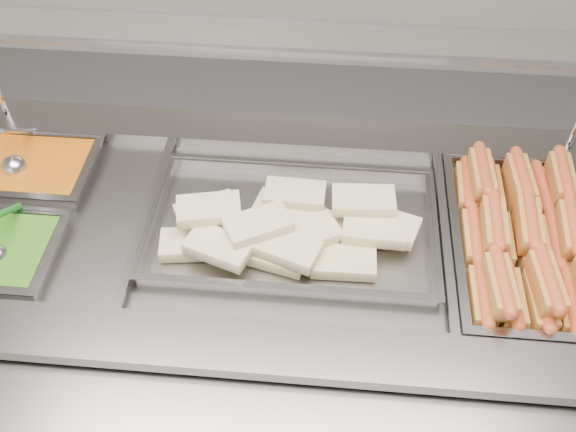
# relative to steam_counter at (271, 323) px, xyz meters

# --- Properties ---
(steam_counter) EXTENTS (1.87, 0.83, 0.89)m
(steam_counter) POSITION_rel_steam_counter_xyz_m (0.00, 0.00, 0.00)
(steam_counter) COLOR slate
(steam_counter) RESTS_ON ground
(tray_rail) EXTENTS (1.79, 0.37, 0.05)m
(tray_rail) POSITION_rel_steam_counter_xyz_m (-0.00, -0.51, 0.40)
(tray_rail) COLOR gray
(tray_rail) RESTS_ON steam_counter
(sneeze_guard) EXTENTS (1.64, 0.29, 0.44)m
(sneeze_guard) POSITION_rel_steam_counter_xyz_m (0.00, 0.22, 0.81)
(sneeze_guard) COLOR silver
(sneeze_guard) RESTS_ON steam_counter
(pan_hotdogs) EXTENTS (0.34, 0.55, 0.10)m
(pan_hotdogs) POSITION_rel_steam_counter_xyz_m (0.62, -0.00, 0.41)
(pan_hotdogs) COLOR gray
(pan_hotdogs) RESTS_ON steam_counter
(pan_wraps) EXTENTS (0.68, 0.40, 0.07)m
(pan_wraps) POSITION_rel_steam_counter_xyz_m (0.06, -0.00, 0.42)
(pan_wraps) COLOR gray
(pan_wraps) RESTS_ON steam_counter
(pan_beans) EXTENTS (0.30, 0.24, 0.10)m
(pan_beans) POSITION_rel_steam_counter_xyz_m (-0.64, 0.14, 0.41)
(pan_beans) COLOR gray
(pan_beans) RESTS_ON steam_counter
(hotdogs_in_buns) EXTENTS (0.28, 0.52, 0.12)m
(hotdogs_in_buns) POSITION_rel_steam_counter_xyz_m (0.60, -0.00, 0.46)
(hotdogs_in_buns) COLOR #A66422
(hotdogs_in_buns) RESTS_ON pan_hotdogs
(tortilla_wraps) EXTENTS (0.62, 0.30, 0.10)m
(tortilla_wraps) POSITION_rel_steam_counter_xyz_m (0.06, -0.03, 0.46)
(tortilla_wraps) COLOR beige
(tortilla_wraps) RESTS_ON pan_wraps
(ladle) EXTENTS (0.07, 0.19, 0.15)m
(ladle) POSITION_rel_steam_counter_xyz_m (-0.68, 0.13, 0.45)
(ladle) COLOR silver
(ladle) RESTS_ON pan_beans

